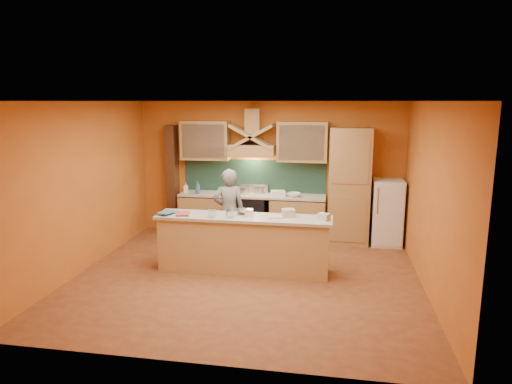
% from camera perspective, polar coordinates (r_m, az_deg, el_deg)
% --- Properties ---
extents(floor, '(5.50, 5.00, 0.01)m').
position_cam_1_polar(floor, '(7.49, -1.25, -10.65)').
color(floor, brown).
rests_on(floor, ground).
extents(ceiling, '(5.50, 5.00, 0.01)m').
position_cam_1_polar(ceiling, '(6.95, -1.35, 11.30)').
color(ceiling, white).
rests_on(ceiling, wall_back).
extents(wall_back, '(5.50, 0.02, 2.80)m').
position_cam_1_polar(wall_back, '(9.52, 1.58, 2.84)').
color(wall_back, '#C96E27').
rests_on(wall_back, floor).
extents(wall_front, '(5.50, 0.02, 2.80)m').
position_cam_1_polar(wall_front, '(4.73, -7.13, -6.00)').
color(wall_front, '#C96E27').
rests_on(wall_front, floor).
extents(wall_left, '(0.02, 5.00, 2.80)m').
position_cam_1_polar(wall_left, '(8.07, -20.84, 0.57)').
color(wall_left, '#C96E27').
rests_on(wall_left, floor).
extents(wall_right, '(0.02, 5.00, 2.80)m').
position_cam_1_polar(wall_right, '(7.10, 21.04, -0.83)').
color(wall_right, '#C96E27').
rests_on(wall_right, floor).
extents(base_cabinet_left, '(1.10, 0.60, 0.86)m').
position_cam_1_polar(base_cabinet_left, '(9.68, -6.06, -2.94)').
color(base_cabinet_left, tan).
rests_on(base_cabinet_left, floor).
extents(base_cabinet_right, '(1.10, 0.60, 0.86)m').
position_cam_1_polar(base_cabinet_right, '(9.35, 5.24, -3.43)').
color(base_cabinet_right, tan).
rests_on(base_cabinet_right, floor).
extents(counter_top, '(3.00, 0.62, 0.04)m').
position_cam_1_polar(counter_top, '(9.36, -0.51, -0.41)').
color(counter_top, '#BEB4A0').
rests_on(counter_top, base_cabinet_left).
extents(stove, '(0.60, 0.58, 0.90)m').
position_cam_1_polar(stove, '(9.46, -0.51, -3.08)').
color(stove, black).
rests_on(stove, floor).
extents(backsplash, '(3.00, 0.03, 0.70)m').
position_cam_1_polar(backsplash, '(9.57, -0.21, 1.98)').
color(backsplash, '#18352C').
rests_on(backsplash, wall_back).
extents(range_hood, '(0.92, 0.50, 0.24)m').
position_cam_1_polar(range_hood, '(9.27, -0.47, 5.23)').
color(range_hood, tan).
rests_on(range_hood, wall_back).
extents(hood_chimney, '(0.30, 0.30, 0.50)m').
position_cam_1_polar(hood_chimney, '(9.32, -0.36, 8.84)').
color(hood_chimney, tan).
rests_on(hood_chimney, wall_back).
extents(upper_cabinet_left, '(1.00, 0.35, 0.80)m').
position_cam_1_polar(upper_cabinet_left, '(9.55, -6.34, 6.43)').
color(upper_cabinet_left, tan).
rests_on(upper_cabinet_left, wall_back).
extents(upper_cabinet_right, '(1.00, 0.35, 0.80)m').
position_cam_1_polar(upper_cabinet_right, '(9.20, 5.79, 6.26)').
color(upper_cabinet_right, tan).
rests_on(upper_cabinet_right, wall_back).
extents(pantry_column, '(0.80, 0.60, 2.30)m').
position_cam_1_polar(pantry_column, '(9.17, 11.56, 0.71)').
color(pantry_column, tan).
rests_on(pantry_column, floor).
extents(fridge, '(0.58, 0.60, 1.30)m').
position_cam_1_polar(fridge, '(9.33, 16.05, -2.47)').
color(fridge, white).
rests_on(fridge, floor).
extents(trim_column_left, '(0.20, 0.30, 2.30)m').
position_cam_1_polar(trim_column_left, '(9.91, -10.37, 1.53)').
color(trim_column_left, '#472816').
rests_on(trim_column_left, floor).
extents(island_body, '(2.80, 0.55, 0.88)m').
position_cam_1_polar(island_body, '(7.63, -1.57, -6.71)').
color(island_body, tan).
rests_on(island_body, floor).
extents(island_top, '(2.90, 0.62, 0.05)m').
position_cam_1_polar(island_top, '(7.50, -1.59, -3.22)').
color(island_top, '#BEB4A0').
rests_on(island_top, island_body).
extents(person, '(0.67, 0.53, 1.60)m').
position_cam_1_polar(person, '(8.41, -3.41, -2.47)').
color(person, gray).
rests_on(person, floor).
extents(pot_large, '(0.34, 0.34, 0.15)m').
position_cam_1_polar(pot_large, '(9.37, -1.70, 0.06)').
color(pot_large, silver).
rests_on(pot_large, stove).
extents(pot_small, '(0.25, 0.25, 0.15)m').
position_cam_1_polar(pot_small, '(9.47, 0.36, 0.19)').
color(pot_small, '#B1B1B8').
rests_on(pot_small, stove).
extents(soap_bottle_a, '(0.11, 0.12, 0.20)m').
position_cam_1_polar(soap_bottle_a, '(9.68, -8.76, 0.58)').
color(soap_bottle_a, silver).
rests_on(soap_bottle_a, counter_top).
extents(soap_bottle_b, '(0.11, 0.11, 0.27)m').
position_cam_1_polar(soap_bottle_b, '(9.46, -7.30, 0.57)').
color(soap_bottle_b, '#306384').
rests_on(soap_bottle_b, counter_top).
extents(bowl_back, '(0.26, 0.26, 0.08)m').
position_cam_1_polar(bowl_back, '(9.15, 4.78, -0.34)').
color(bowl_back, white).
rests_on(bowl_back, counter_top).
extents(dish_rack, '(0.32, 0.28, 0.10)m').
position_cam_1_polar(dish_rack, '(9.23, 2.77, -0.15)').
color(dish_rack, white).
rests_on(dish_rack, counter_top).
extents(book_lower, '(0.28, 0.33, 0.03)m').
position_cam_1_polar(book_lower, '(7.69, -9.91, -2.71)').
color(book_lower, '#AC403D').
rests_on(book_lower, island_top).
extents(book_upper, '(0.30, 0.35, 0.02)m').
position_cam_1_polar(book_upper, '(7.81, -11.66, -2.42)').
color(book_upper, '#3D6786').
rests_on(book_upper, island_top).
extents(jar_large, '(0.16, 0.16, 0.15)m').
position_cam_1_polar(jar_large, '(7.41, -3.30, -2.60)').
color(jar_large, white).
rests_on(jar_large, island_top).
extents(jar_small, '(0.14, 0.14, 0.13)m').
position_cam_1_polar(jar_small, '(7.43, -5.53, -2.69)').
color(jar_small, white).
rests_on(jar_small, island_top).
extents(kitchen_scale, '(0.15, 0.15, 0.11)m').
position_cam_1_polar(kitchen_scale, '(7.45, -0.90, -2.68)').
color(kitchen_scale, white).
rests_on(kitchen_scale, island_top).
extents(mixing_bowl, '(0.32, 0.32, 0.07)m').
position_cam_1_polar(mixing_bowl, '(7.65, -1.36, -2.47)').
color(mixing_bowl, silver).
rests_on(mixing_bowl, island_top).
extents(cloth, '(0.29, 0.24, 0.02)m').
position_cam_1_polar(cloth, '(7.42, 2.33, -3.11)').
color(cloth, beige).
rests_on(cloth, island_top).
extents(grocery_bag_a, '(0.23, 0.21, 0.13)m').
position_cam_1_polar(grocery_bag_a, '(7.47, 4.06, -2.61)').
color(grocery_bag_a, beige).
rests_on(grocery_bag_a, island_top).
extents(grocery_bag_b, '(0.22, 0.20, 0.11)m').
position_cam_1_polar(grocery_bag_b, '(7.32, 8.47, -3.08)').
color(grocery_bag_b, beige).
rests_on(grocery_bag_b, island_top).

